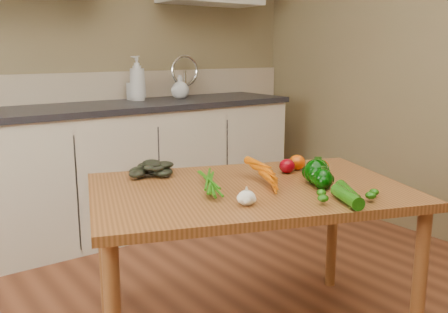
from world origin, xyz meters
name	(u,v)px	position (x,y,z in m)	size (l,w,h in m)	color
room	(284,53)	(0.00, 0.17, 1.25)	(4.04, 5.04, 2.64)	brown
counter_run	(103,170)	(0.21, 2.19, 0.46)	(2.84, 0.64, 1.14)	beige
table	(249,204)	(0.21, 0.60, 0.62)	(1.51, 1.23, 0.70)	brown
soap_bottle_a	(137,78)	(0.54, 2.30, 1.06)	(0.12, 0.12, 0.32)	silver
soap_bottle_b	(134,87)	(0.54, 2.36, 0.99)	(0.08, 0.09, 0.18)	silver
soap_bottle_c	(180,87)	(0.88, 2.27, 0.99)	(0.14, 0.14, 0.17)	silver
carrot_bunch	(249,179)	(0.21, 0.61, 0.73)	(0.24, 0.19, 0.06)	#CB5A04
leafy_greens	(150,166)	(-0.04, 1.00, 0.74)	(0.19, 0.17, 0.09)	black
garlic_bulb	(246,198)	(0.04, 0.41, 0.72)	(0.07, 0.07, 0.06)	white
pepper_a	(316,172)	(0.47, 0.47, 0.75)	(0.10, 0.10, 0.10)	#032F02
pepper_b	(319,169)	(0.56, 0.54, 0.74)	(0.08, 0.08, 0.08)	#032F02
pepper_c	(323,179)	(0.43, 0.40, 0.74)	(0.08, 0.08, 0.08)	#032F02
tomato_a	(287,166)	(0.50, 0.68, 0.73)	(0.07, 0.07, 0.07)	maroon
tomato_b	(297,162)	(0.58, 0.70, 0.73)	(0.08, 0.08, 0.07)	#C34404
tomato_c	(321,167)	(0.60, 0.57, 0.73)	(0.08, 0.08, 0.07)	#C34404
zucchini_a	(348,192)	(0.42, 0.25, 0.72)	(0.05, 0.05, 0.21)	#134D08
zucchini_b	(347,197)	(0.36, 0.20, 0.72)	(0.05, 0.05, 0.19)	#134D08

